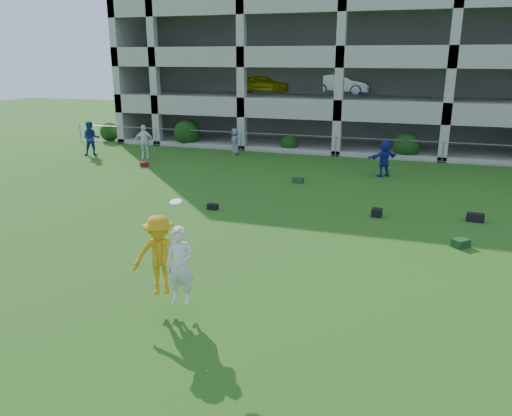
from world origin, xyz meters
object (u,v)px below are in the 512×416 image
(bystander_b, at_px, (144,142))
(frisbee_contest, at_px, (165,257))
(bystander_c, at_px, (235,142))
(parking_garage, at_px, (359,52))
(bystander_a, at_px, (91,139))
(bystander_d, at_px, (384,158))
(crate_d, at_px, (377,213))

(bystander_b, xyz_separation_m, frisbee_contest, (9.97, -16.05, 0.36))
(bystander_c, relative_size, parking_garage, 0.05)
(bystander_a, distance_m, bystander_b, 3.44)
(bystander_d, height_order, frisbee_contest, frisbee_contest)
(bystander_c, xyz_separation_m, crate_d, (9.30, -9.84, -0.65))
(bystander_b, height_order, bystander_d, bystander_b)
(bystander_b, relative_size, bystander_d, 1.08)
(bystander_a, xyz_separation_m, bystander_d, (17.07, -0.13, -0.12))
(bystander_d, distance_m, parking_garage, 14.45)
(bystander_b, xyz_separation_m, crate_d, (13.95, -7.17, -0.82))
(bystander_b, bearing_deg, bystander_a, 158.70)
(bystander_a, height_order, bystander_b, bystander_a)
(bystander_c, height_order, parking_garage, parking_garage)
(bystander_a, relative_size, bystander_d, 1.13)
(bystander_d, relative_size, frisbee_contest, 0.76)
(bystander_c, distance_m, crate_d, 13.55)
(bystander_c, distance_m, bystander_d, 9.49)
(bystander_d, bearing_deg, parking_garage, -119.18)
(frisbee_contest, bearing_deg, parking_garage, 88.94)
(bystander_b, bearing_deg, crate_d, -52.56)
(bystander_a, bearing_deg, crate_d, -55.69)
(bystander_b, distance_m, bystander_c, 5.36)
(bystander_b, bearing_deg, frisbee_contest, -83.51)
(bystander_c, height_order, crate_d, bystander_c)
(bystander_b, height_order, bystander_c, bystander_b)
(bystander_c, xyz_separation_m, frisbee_contest, (5.31, -18.71, 0.54))
(crate_d, height_order, frisbee_contest, frisbee_contest)
(bystander_a, xyz_separation_m, frisbee_contest, (13.40, -15.80, 0.32))
(bystander_b, height_order, frisbee_contest, frisbee_contest)
(parking_garage, bearing_deg, crate_d, -80.17)
(bystander_c, xyz_separation_m, parking_garage, (5.85, 10.10, 5.22))
(bystander_d, bearing_deg, frisbee_contest, 34.16)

